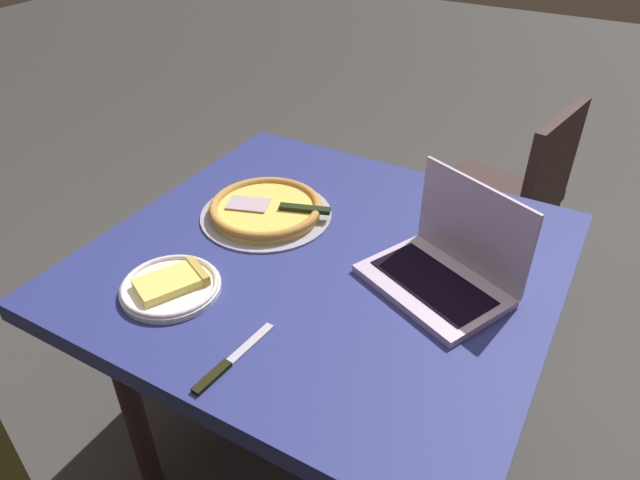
# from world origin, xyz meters

# --- Properties ---
(ground_plane) EXTENTS (12.00, 12.00, 0.00)m
(ground_plane) POSITION_xyz_m (0.00, 0.00, 0.00)
(ground_plane) COLOR #3A3836
(dining_table) EXTENTS (1.03, 1.09, 0.74)m
(dining_table) POSITION_xyz_m (0.00, 0.00, 0.67)
(dining_table) COLOR navy
(dining_table) RESTS_ON ground_plane
(laptop) EXTENTS (0.33, 0.38, 0.24)m
(laptop) POSITION_xyz_m (0.04, -0.29, 0.80)
(laptop) COLOR #BFACC6
(laptop) RESTS_ON dining_table
(pizza_plate) EXTENTS (0.22, 0.22, 0.04)m
(pizza_plate) POSITION_xyz_m (-0.29, 0.23, 0.76)
(pizza_plate) COLOR white
(pizza_plate) RESTS_ON dining_table
(pizza_tray) EXTENTS (0.35, 0.35, 0.04)m
(pizza_tray) POSITION_xyz_m (0.08, 0.23, 0.76)
(pizza_tray) COLOR #9D99AA
(pizza_tray) RESTS_ON dining_table
(table_knife) EXTENTS (0.22, 0.04, 0.01)m
(table_knife) POSITION_xyz_m (-0.41, -0.01, 0.75)
(table_knife) COLOR #B4B2BE
(table_knife) RESTS_ON dining_table
(drink_cup) EXTENTS (0.08, 0.08, 0.11)m
(drink_cup) POSITION_xyz_m (0.30, -0.26, 0.80)
(drink_cup) COLOR black
(drink_cup) RESTS_ON dining_table
(chair_near) EXTENTS (0.50, 0.50, 0.84)m
(chair_near) POSITION_xyz_m (0.98, -0.25, 0.49)
(chair_near) COLOR #3A2725
(chair_near) RESTS_ON ground_plane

